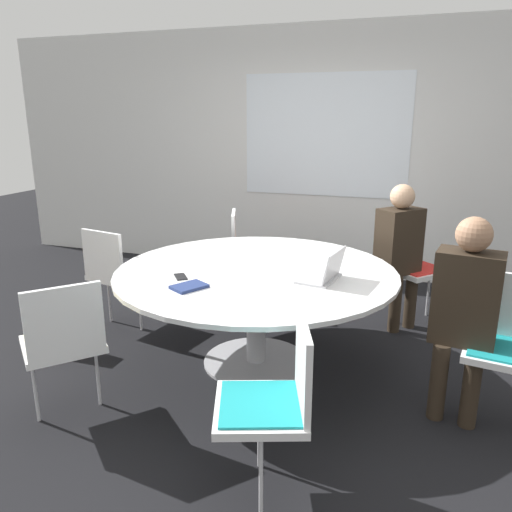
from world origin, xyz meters
TOP-DOWN VIEW (x-y plane):
  - ground_plane at (0.00, 0.00)m, footprint 16.00×16.00m
  - wall_back at (0.00, 2.36)m, footprint 8.00×0.07m
  - conference_table at (0.00, 0.00)m, footprint 1.97×1.97m
  - chair_0 at (1.61, -0.20)m, footprint 0.50×0.49m
  - chair_1 at (1.02, 1.26)m, footprint 0.61×0.61m
  - chair_2 at (-0.50, 1.22)m, footprint 0.54×0.56m
  - chair_3 at (-1.30, 0.20)m, footprint 0.52×0.50m
  - chair_4 at (-0.83, -1.03)m, footprint 0.61×0.61m
  - chair_5 at (0.51, -1.22)m, footprint 0.54×0.56m
  - person_0 at (1.36, -0.24)m, footprint 0.39×0.30m
  - person_1 at (0.92, 1.02)m, footprint 0.40×0.42m
  - laptop at (0.50, -0.08)m, footprint 0.29×0.35m
  - spiral_notebook at (-0.27, -0.50)m, footprint 0.24×0.26m
  - cell_phone at (-0.42, -0.32)m, footprint 0.14×0.15m
  - handbag at (-1.46, -0.31)m, footprint 0.36×0.16m

SIDE VIEW (x-z plane):
  - ground_plane at x=0.00m, z-range 0.00..0.00m
  - handbag at x=-1.46m, z-range 0.00..0.28m
  - chair_0 at x=1.61m, z-range 0.09..0.97m
  - chair_1 at x=1.02m, z-range 0.09..0.97m
  - chair_2 at x=-0.50m, z-range 0.09..0.97m
  - chair_3 at x=-1.30m, z-range 0.09..0.97m
  - chair_4 at x=-0.83m, z-range 0.09..0.97m
  - chair_5 at x=0.51m, z-range 0.09..0.97m
  - conference_table at x=0.00m, z-range 0.25..0.98m
  - person_0 at x=1.36m, z-range 0.11..1.34m
  - person_1 at x=0.92m, z-range 0.11..1.34m
  - cell_phone at x=-0.42m, z-range 0.72..0.73m
  - spiral_notebook at x=-0.27m, z-range 0.72..0.74m
  - laptop at x=0.50m, z-range 0.67..0.88m
  - wall_back at x=0.00m, z-range 0.00..2.70m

